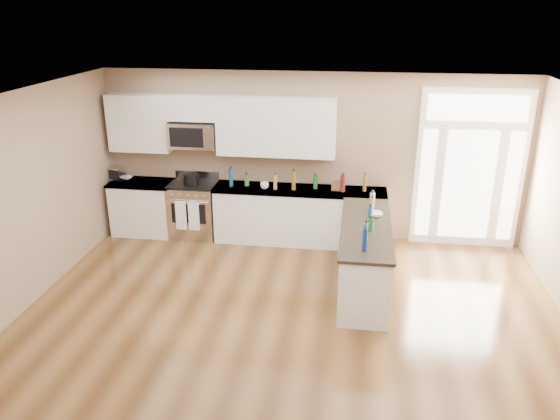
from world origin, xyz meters
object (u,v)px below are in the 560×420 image
(peninsula_cabinet, at_px, (364,259))
(kitchen_range, at_px, (194,209))
(toaster_oven, at_px, (116,173))
(stockpot, at_px, (191,179))

(peninsula_cabinet, relative_size, kitchen_range, 2.15)
(peninsula_cabinet, height_order, toaster_oven, toaster_oven)
(kitchen_range, bearing_deg, stockpot, -92.66)
(stockpot, bearing_deg, toaster_oven, 175.31)
(stockpot, height_order, toaster_oven, toaster_oven)
(kitchen_range, height_order, toaster_oven, toaster_oven)
(peninsula_cabinet, xyz_separation_m, toaster_oven, (-4.28, 1.50, 0.62))
(peninsula_cabinet, height_order, stockpot, stockpot)
(stockpot, bearing_deg, kitchen_range, 87.34)
(stockpot, distance_m, toaster_oven, 1.38)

